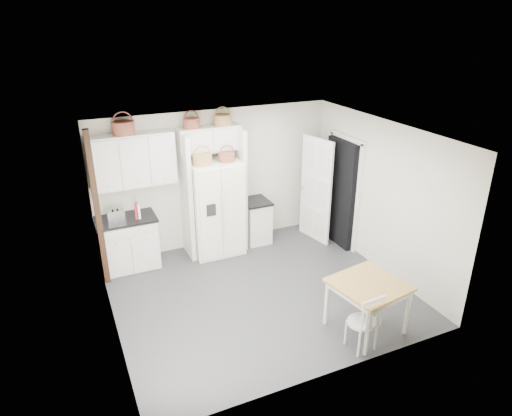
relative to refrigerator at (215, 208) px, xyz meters
name	(u,v)px	position (x,y,z in m)	size (l,w,h in m)	color
floor	(260,292)	(0.15, -1.63, -0.88)	(4.50, 4.50, 0.00)	#3B3B40
ceiling	(260,135)	(0.15, -1.63, 1.72)	(4.50, 4.50, 0.00)	white
wall_back	(216,179)	(0.15, 0.37, 0.42)	(4.50, 4.50, 0.00)	silver
wall_left	(105,248)	(-2.10, -1.63, 0.42)	(4.00, 4.00, 0.00)	silver
wall_right	(381,197)	(2.40, -1.63, 0.42)	(4.00, 4.00, 0.00)	silver
refrigerator	(215,208)	(0.00, 0.00, 0.00)	(0.91, 0.74, 1.77)	white
base_cab_left	(128,244)	(-1.60, 0.07, -0.43)	(0.98, 0.62, 0.90)	silver
base_cab_right	(256,222)	(0.84, 0.07, -0.48)	(0.46, 0.56, 0.82)	silver
dining_table	(366,306)	(1.13, -3.08, -0.51)	(0.91, 0.91, 0.75)	#A3763A
windsor_chair	(362,322)	(0.83, -3.38, -0.47)	(0.40, 0.37, 0.82)	silver
counter_left	(125,219)	(-1.60, 0.07, 0.04)	(1.02, 0.66, 0.04)	black
counter_right	(256,202)	(0.84, 0.07, -0.05)	(0.50, 0.59, 0.04)	black
toaster	(116,216)	(-1.76, 0.01, 0.16)	(0.28, 0.16, 0.19)	silver
cookbook_red	(137,211)	(-1.41, -0.01, 0.19)	(0.04, 0.17, 0.26)	#AD1D2F
cookbook_cream	(138,211)	(-1.39, -0.01, 0.18)	(0.04, 0.17, 0.25)	white
basket_upper_b	(123,128)	(-1.44, 0.20, 1.57)	(0.36, 0.36, 0.21)	brown
basket_bridge_a	(191,123)	(-0.30, 0.20, 1.55)	(0.29, 0.29, 0.16)	brown
basket_bridge_b	(222,120)	(0.26, 0.20, 1.55)	(0.31, 0.31, 0.18)	olive
basket_fridge_a	(202,159)	(-0.23, -0.10, 0.97)	(0.34, 0.34, 0.18)	olive
basket_fridge_b	(227,157)	(0.21, -0.10, 0.96)	(0.29, 0.29, 0.16)	brown
upper_cabinet	(133,160)	(-1.35, 0.20, 1.02)	(1.40, 0.34, 0.90)	silver
bridge_cabinet	(209,139)	(0.00, 0.20, 1.24)	(1.12, 0.34, 0.45)	silver
fridge_panel_left	(186,197)	(-0.51, 0.07, 0.27)	(0.08, 0.60, 2.30)	silver
fridge_panel_right	(239,189)	(0.51, 0.07, 0.27)	(0.08, 0.60, 2.30)	silver
trim_post	(97,210)	(-2.05, -0.28, 0.42)	(0.09, 0.09, 2.60)	black
doorway_void	(341,193)	(2.31, -0.63, 0.14)	(0.18, 0.85, 2.05)	black
door_slab	(316,190)	(1.95, -0.29, 0.14)	(0.80, 0.04, 2.05)	white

